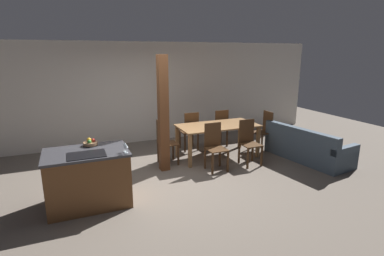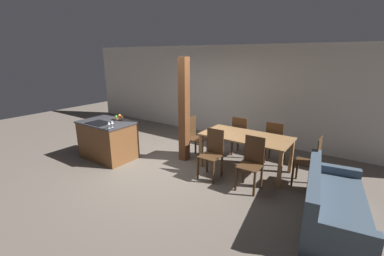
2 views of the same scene
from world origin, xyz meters
name	(u,v)px [view 2 (image 2 of 2)]	position (x,y,z in m)	size (l,w,h in m)	color
ground_plane	(165,166)	(0.00, 0.00, 0.00)	(16.00, 16.00, 0.00)	#665B51
wall_back	(226,92)	(0.00, 2.84, 1.35)	(11.20, 0.08, 2.70)	silver
kitchen_island	(108,140)	(-1.46, -0.38, 0.46)	(1.29, 0.87, 0.92)	brown
fruit_bowl	(118,118)	(-1.37, -0.09, 0.96)	(0.23, 0.23, 0.11)	#99704C
wine_glass_near	(109,123)	(-0.89, -0.74, 1.03)	(0.07, 0.07, 0.15)	silver
wine_glass_middle	(112,122)	(-0.89, -0.66, 1.03)	(0.07, 0.07, 0.15)	silver
dining_table	(246,140)	(1.53, 0.87, 0.68)	(1.86, 0.94, 0.78)	olive
dining_chair_near_left	(212,153)	(1.11, 0.18, 0.52)	(0.40, 0.40, 0.99)	#472D19
dining_chair_near_right	(251,162)	(1.95, 0.18, 0.52)	(0.40, 0.40, 0.99)	#472D19
dining_chair_far_left	(241,136)	(1.11, 1.56, 0.52)	(0.40, 0.40, 0.99)	#472D19
dining_chair_far_right	(275,142)	(1.95, 1.56, 0.52)	(0.40, 0.40, 0.99)	#472D19
dining_chair_head_end	(195,136)	(0.22, 0.87, 0.52)	(0.40, 0.40, 0.99)	#472D19
dining_chair_foot_end	(311,161)	(2.84, 0.87, 0.52)	(0.40, 0.40, 0.99)	#472D19
couch	(331,206)	(3.34, -0.11, 0.27)	(1.08, 2.04, 0.78)	#3D4C5B
timber_post	(184,111)	(0.12, 0.57, 1.19)	(0.19, 0.19, 2.39)	brown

